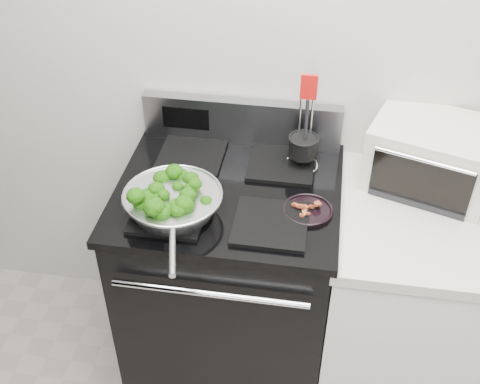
% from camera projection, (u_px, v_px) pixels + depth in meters
% --- Properties ---
extents(back_wall, '(4.00, 0.02, 2.70)m').
position_uv_depth(back_wall, '(329.00, 47.00, 2.09)').
color(back_wall, beige).
rests_on(back_wall, ground).
extents(gas_range, '(0.79, 0.69, 1.13)m').
position_uv_depth(gas_range, '(230.00, 279.00, 2.40)').
color(gas_range, black).
rests_on(gas_range, floor).
extents(counter, '(0.62, 0.68, 0.92)m').
position_uv_depth(counter, '(403.00, 305.00, 2.33)').
color(counter, white).
rests_on(counter, floor).
extents(skillet, '(0.33, 0.52, 0.07)m').
position_uv_depth(skillet, '(173.00, 202.00, 1.98)').
color(skillet, silver).
rests_on(skillet, gas_range).
extents(broccoli_pile, '(0.26, 0.26, 0.09)m').
position_uv_depth(broccoli_pile, '(173.00, 197.00, 1.97)').
color(broccoli_pile, black).
rests_on(broccoli_pile, skillet).
extents(bacon_plate, '(0.17, 0.17, 0.04)m').
position_uv_depth(bacon_plate, '(308.00, 208.00, 2.00)').
color(bacon_plate, black).
rests_on(bacon_plate, gas_range).
extents(utensil_holder, '(0.12, 0.12, 0.38)m').
position_uv_depth(utensil_holder, '(303.00, 151.00, 2.18)').
color(utensil_holder, silver).
rests_on(utensil_holder, gas_range).
extents(toaster_oven, '(0.49, 0.43, 0.24)m').
position_uv_depth(toaster_oven, '(432.00, 155.00, 2.12)').
color(toaster_oven, beige).
rests_on(toaster_oven, counter).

